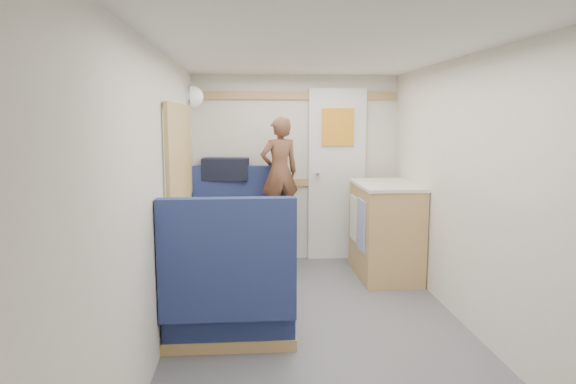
{
  "coord_description": "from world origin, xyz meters",
  "views": [
    {
      "loc": [
        -0.51,
        -3.28,
        1.55
      ],
      "look_at": [
        -0.19,
        0.9,
        0.94
      ],
      "focal_mm": 32.0,
      "sensor_mm": 36.0,
      "label": 1
    }
  ],
  "objects": [
    {
      "name": "floor",
      "position": [
        0.0,
        0.0,
        0.0
      ],
      "size": [
        4.5,
        4.5,
        0.0
      ],
      "primitive_type": "plane",
      "color": "#515156",
      "rests_on": "ground"
    },
    {
      "name": "ceiling",
      "position": [
        0.0,
        0.0,
        2.0
      ],
      "size": [
        4.5,
        4.5,
        0.0
      ],
      "primitive_type": "plane",
      "rotation": [
        3.14,
        0.0,
        0.0
      ],
      "color": "silver",
      "rests_on": "wall_back"
    },
    {
      "name": "wall_back",
      "position": [
        0.0,
        2.25,
        1.0
      ],
      "size": [
        2.2,
        0.02,
        2.0
      ],
      "primitive_type": "cube",
      "color": "silver",
      "rests_on": "floor"
    },
    {
      "name": "wall_left",
      "position": [
        -1.1,
        0.0,
        1.0
      ],
      "size": [
        0.02,
        4.5,
        2.0
      ],
      "primitive_type": "cube",
      "color": "silver",
      "rests_on": "floor"
    },
    {
      "name": "wall_right",
      "position": [
        1.1,
        0.0,
        1.0
      ],
      "size": [
        0.02,
        4.5,
        2.0
      ],
      "primitive_type": "cube",
      "color": "silver",
      "rests_on": "floor"
    },
    {
      "name": "oak_trim_low",
      "position": [
        0.0,
        2.23,
        0.85
      ],
      "size": [
        2.15,
        0.02,
        0.08
      ],
      "primitive_type": "cube",
      "color": "tan",
      "rests_on": "wall_back"
    },
    {
      "name": "oak_trim_high",
      "position": [
        0.0,
        2.23,
        1.78
      ],
      "size": [
        2.15,
        0.02,
        0.08
      ],
      "primitive_type": "cube",
      "color": "tan",
      "rests_on": "wall_back"
    },
    {
      "name": "side_window",
      "position": [
        -1.08,
        1.0,
        1.25
      ],
      "size": [
        0.04,
        1.3,
        0.72
      ],
      "primitive_type": "cube",
      "color": "#9FA68D",
      "rests_on": "wall_left"
    },
    {
      "name": "rear_door",
      "position": [
        0.45,
        2.22,
        0.97
      ],
      "size": [
        0.62,
        0.12,
        1.86
      ],
      "color": "white",
      "rests_on": "wall_back"
    },
    {
      "name": "dinette_table",
      "position": [
        -0.65,
        1.0,
        0.57
      ],
      "size": [
        0.62,
        0.92,
        0.72
      ],
      "color": "white",
      "rests_on": "floor"
    },
    {
      "name": "bench_far",
      "position": [
        -0.65,
        1.86,
        0.3
      ],
      "size": [
        0.9,
        0.59,
        1.05
      ],
      "color": "navy",
      "rests_on": "floor"
    },
    {
      "name": "bench_near",
      "position": [
        -0.65,
        0.14,
        0.3
      ],
      "size": [
        0.9,
        0.59,
        1.05
      ],
      "color": "navy",
      "rests_on": "floor"
    },
    {
      "name": "ledge",
      "position": [
        -0.65,
        2.12,
        0.88
      ],
      "size": [
        0.9,
        0.14,
        0.04
      ],
      "primitive_type": "cube",
      "color": "tan",
      "rests_on": "bench_far"
    },
    {
      "name": "dome_light",
      "position": [
        -1.04,
        1.85,
        1.75
      ],
      "size": [
        0.2,
        0.2,
        0.2
      ],
      "primitive_type": "sphere",
      "color": "white",
      "rests_on": "wall_left"
    },
    {
      "name": "galley_counter",
      "position": [
        0.82,
        1.55,
        0.47
      ],
      "size": [
        0.57,
        0.92,
        0.92
      ],
      "color": "tan",
      "rests_on": "floor"
    },
    {
      "name": "person",
      "position": [
        -0.2,
        1.87,
        1.0
      ],
      "size": [
        0.47,
        0.38,
        1.11
      ],
      "primitive_type": "imported",
      "rotation": [
        0.0,
        0.0,
        3.46
      ],
      "color": "brown",
      "rests_on": "bench_far"
    },
    {
      "name": "duffel_bag",
      "position": [
        -0.75,
        2.12,
        1.01
      ],
      "size": [
        0.5,
        0.27,
        0.23
      ],
      "primitive_type": "cube",
      "rotation": [
        0.0,
        0.0,
        -0.09
      ],
      "color": "black",
      "rests_on": "ledge"
    },
    {
      "name": "tray",
      "position": [
        -0.61,
        0.68,
        0.73
      ],
      "size": [
        0.38,
        0.44,
        0.02
      ],
      "primitive_type": "cube",
      "rotation": [
        0.0,
        0.0,
        -0.3
      ],
      "color": "white",
      "rests_on": "dinette_table"
    },
    {
      "name": "orange_fruit",
      "position": [
        -0.46,
        0.69,
        0.77
      ],
      "size": [
        0.07,
        0.07,
        0.07
      ],
      "primitive_type": "sphere",
      "color": "orange",
      "rests_on": "tray"
    },
    {
      "name": "cheese_block",
      "position": [
        -0.63,
        0.84,
        0.76
      ],
      "size": [
        0.13,
        0.1,
        0.04
      ],
      "primitive_type": "cube",
      "rotation": [
        0.0,
        0.0,
        0.3
      ],
      "color": "#E7CD86",
      "rests_on": "tray"
    },
    {
      "name": "wine_glass",
      "position": [
        -0.69,
        1.01,
        0.84
      ],
      "size": [
        0.08,
        0.08,
        0.17
      ],
      "color": "white",
      "rests_on": "dinette_table"
    },
    {
      "name": "tumbler_left",
      "position": [
        -0.77,
        0.79,
        0.77
      ],
      "size": [
        0.06,
        0.06,
        0.1
      ],
      "primitive_type": "cylinder",
      "color": "white",
      "rests_on": "dinette_table"
    },
    {
      "name": "tumbler_right",
      "position": [
        -0.63,
        1.18,
        0.77
      ],
      "size": [
        0.06,
        0.06,
        0.1
      ],
      "primitive_type": "cylinder",
      "color": "silver",
      "rests_on": "dinette_table"
    },
    {
      "name": "beer_glass",
      "position": [
        -0.5,
        1.08,
        0.77
      ],
      "size": [
        0.07,
        0.07,
        0.1
      ],
      "primitive_type": "cylinder",
      "color": "brown",
      "rests_on": "dinette_table"
    },
    {
      "name": "pepper_grinder",
      "position": [
        -0.66,
        1.0,
        0.77
      ],
      "size": [
        0.04,
        0.04,
        0.1
      ],
      "primitive_type": "cylinder",
      "color": "black",
      "rests_on": "dinette_table"
    },
    {
      "name": "salt_grinder",
      "position": [
        -0.76,
        1.13,
        0.76
      ],
      "size": [
        0.03,
        0.03,
        0.08
      ],
      "primitive_type": "cylinder",
      "color": "silver",
      "rests_on": "dinette_table"
    },
    {
      "name": "bread_loaf",
      "position": [
        -0.43,
        1.28,
        0.77
      ],
      "size": [
        0.2,
        0.28,
        0.11
      ],
      "primitive_type": "cube",
      "rotation": [
        0.0,
        0.0,
        -0.25
      ],
      "color": "brown",
      "rests_on": "dinette_table"
    }
  ]
}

